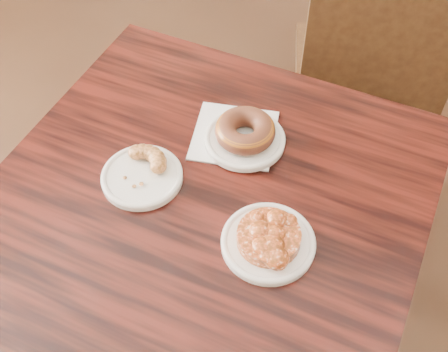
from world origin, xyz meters
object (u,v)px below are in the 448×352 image
(apple_fritter, at_px, (269,235))
(cruller_fragment, at_px, (141,170))
(chair_far, at_px, (362,71))
(glazed_donut, at_px, (245,130))
(cafe_table, at_px, (209,288))

(apple_fritter, xyz_separation_m, cruller_fragment, (-0.28, 0.07, -0.00))
(chair_far, relative_size, glazed_donut, 7.24)
(cafe_table, height_order, apple_fritter, apple_fritter)
(chair_far, distance_m, cruller_fragment, 0.96)
(chair_far, xyz_separation_m, apple_fritter, (-0.09, -0.90, 0.33))
(chair_far, relative_size, apple_fritter, 5.79)
(cafe_table, xyz_separation_m, apple_fritter, (0.14, -0.07, 0.41))
(cafe_table, distance_m, cruller_fragment, 0.42)
(apple_fritter, bearing_deg, glazed_donut, 116.01)
(glazed_donut, bearing_deg, cafe_table, -102.35)
(apple_fritter, distance_m, cruller_fragment, 0.29)
(cafe_table, height_order, cruller_fragment, cruller_fragment)
(apple_fritter, relative_size, cruller_fragment, 1.40)
(glazed_donut, relative_size, apple_fritter, 0.80)
(glazed_donut, distance_m, cruller_fragment, 0.23)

